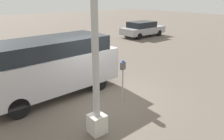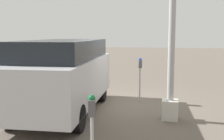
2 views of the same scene
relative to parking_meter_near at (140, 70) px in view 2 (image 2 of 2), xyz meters
The scene contains 6 objects.
ground_plane 1.37m from the parking_meter_near, 59.33° to the right, with size 80.00×80.00×0.00m, color #60564C.
parking_meter_near is the anchor object (origin of this frame).
parking_meter_far 5.43m from the parking_meter_near, ahead, with size 0.22×0.16×1.42m.
lamp_post 2.34m from the parking_meter_near, 28.84° to the left, with size 0.44×0.44×6.03m.
parked_van 2.74m from the parking_meter_near, 50.78° to the right, with size 5.24×2.24×2.18m.
car_distant 13.30m from the parking_meter_near, 139.59° to the right, with size 4.39×1.84×1.38m.
Camera 2 is at (9.18, 1.55, 2.36)m, focal length 45.00 mm.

